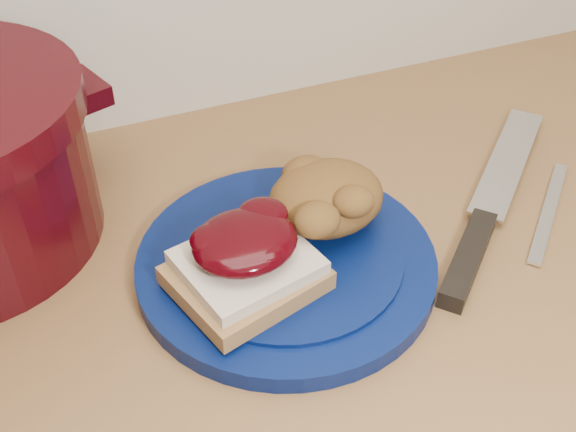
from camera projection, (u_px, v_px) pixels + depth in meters
name	position (u px, v px, depth m)	size (l,w,h in m)	color
plate	(286.00, 264.00, 0.68)	(0.28, 0.28, 0.02)	#041244
sandwich	(246.00, 261.00, 0.63)	(0.15, 0.13, 0.06)	olive
stuffing_mound	(326.00, 198.00, 0.69)	(0.12, 0.10, 0.06)	brown
chef_knife	(480.00, 229.00, 0.72)	(0.28, 0.26, 0.02)	black
butter_knife	(549.00, 211.00, 0.75)	(0.18, 0.01, 0.00)	silver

